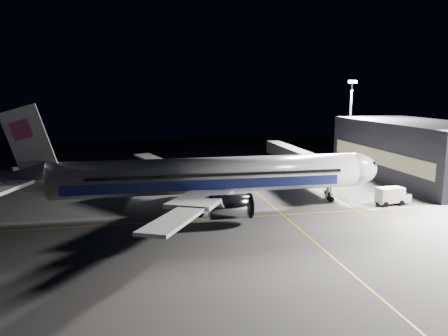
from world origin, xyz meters
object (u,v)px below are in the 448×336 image
service_truck (393,195)px  safety_cone_b (204,199)px  baggage_tug (136,182)px  safety_cone_c (183,197)px  jet_bridge (300,158)px  safety_cone_a (186,201)px  airliner (203,176)px  floodlight_mast_north (350,115)px

service_truck → safety_cone_b: size_ratio=10.13×
baggage_tug → safety_cone_c: (7.80, -11.41, -0.56)m
jet_bridge → safety_cone_b: 26.05m
jet_bridge → safety_cone_a: jet_bridge is taller
baggage_tug → safety_cone_b: (11.33, -13.14, -0.56)m
airliner → safety_cone_a: (-2.32, 4.00, -4.82)m
airliner → jet_bridge: size_ratio=1.79×
floodlight_mast_north → safety_cone_a: (-43.40, -27.99, -12.03)m
safety_cone_c → airliner: bearing=-69.0°
service_truck → safety_cone_b: bearing=157.8°
safety_cone_a → floodlight_mast_north: bearing=32.8°
jet_bridge → safety_cone_c: (-25.68, -11.29, -4.30)m
jet_bridge → safety_cone_c: 28.38m
airliner → floodlight_mast_north: floodlight_mast_north is taller
service_truck → safety_cone_c: (-33.21, 10.55, -1.24)m
floodlight_mast_north → safety_cone_a: size_ratio=30.48×
floodlight_mast_north → baggage_tug: floodlight_mast_north is taller
safety_cone_b → floodlight_mast_north: bearing=33.9°
baggage_tug → safety_cone_a: baggage_tug is taller
safety_cone_a → safety_cone_b: size_ratio=1.19×
safety_cone_a → safety_cone_c: 2.78m
floodlight_mast_north → safety_cone_a: bearing=-147.2°
airliner → service_truck: airliner is taller
jet_bridge → safety_cone_a: size_ratio=50.66×
airliner → floodlight_mast_north: bearing=37.9°
floodlight_mast_north → baggage_tug: size_ratio=6.88×
airliner → safety_cone_a: 6.68m
service_truck → baggage_tug: size_ratio=1.92×
baggage_tug → airliner: bearing=-78.2°
airliner → safety_cone_c: airliner is taller
baggage_tug → safety_cone_a: size_ratio=4.43×
airliner → baggage_tug: 21.38m
safety_cone_b → safety_cone_c: safety_cone_c is taller
service_truck → baggage_tug: (-41.01, 21.96, -0.68)m
airliner → floodlight_mast_north: 52.56m
jet_bridge → baggage_tug: bearing=179.8°
safety_cone_a → safety_cone_c: size_ratio=1.18×
safety_cone_a → baggage_tug: bearing=119.7°
airliner → safety_cone_a: airliner is taller
baggage_tug → service_truck: bearing=-46.1°
baggage_tug → floodlight_mast_north: bearing=-2.9°
airliner → service_truck: 31.06m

